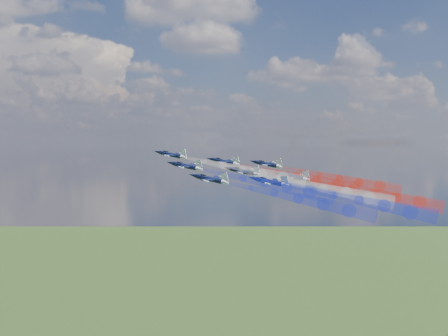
{
  "coord_description": "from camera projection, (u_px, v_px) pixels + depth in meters",
  "views": [
    {
      "loc": [
        -52.03,
        -140.89,
        151.5
      ],
      "look_at": [
        -19.75,
        13.18,
        144.34
      ],
      "focal_mm": 44.27,
      "sensor_mm": 36.0,
      "label": 1
    }
  ],
  "objects": [
    {
      "name": "trail_center_third",
      "position": [
        324.0,
        188.0,
        145.12
      ],
      "size": [
        31.51,
        24.66,
        10.1
      ],
      "primitive_type": null,
      "rotation": [
        0.17,
        -0.06,
        0.93
      ],
      "color": "white"
    },
    {
      "name": "jet_rear_right",
      "position": [
        292.0,
        176.0,
        158.51
      ],
      "size": [
        14.91,
        14.46,
        5.5
      ],
      "primitive_type": null,
      "rotation": [
        0.17,
        -0.06,
        0.93
      ],
      "color": "black"
    },
    {
      "name": "jet_center_third",
      "position": [
        243.0,
        171.0,
        154.32
      ],
      "size": [
        14.91,
        14.46,
        5.5
      ],
      "primitive_type": null,
      "rotation": [
        0.17,
        -0.06,
        0.93
      ],
      "color": "black"
    },
    {
      "name": "trail_rear_right",
      "position": [
        373.0,
        193.0,
        149.31
      ],
      "size": [
        31.51,
        24.66,
        10.1
      ],
      "primitive_type": null,
      "rotation": [
        0.17,
        -0.06,
        0.93
      ],
      "color": "red"
    },
    {
      "name": "jet_lead",
      "position": [
        171.0,
        155.0,
        163.97
      ],
      "size": [
        14.91,
        14.46,
        5.5
      ],
      "primitive_type": null,
      "rotation": [
        0.17,
        -0.06,
        0.93
      ],
      "color": "black"
    },
    {
      "name": "jet_inner_left",
      "position": [
        186.0,
        166.0,
        150.29
      ],
      "size": [
        14.91,
        14.46,
        5.5
      ],
      "primitive_type": null,
      "rotation": [
        0.17,
        -0.06,
        0.93
      ],
      "color": "black"
    },
    {
      "name": "jet_outer_left",
      "position": [
        210.0,
        179.0,
        137.97
      ],
      "size": [
        14.91,
        14.46,
        5.5
      ],
      "primitive_type": null,
      "rotation": [
        0.17,
        -0.06,
        0.93
      ],
      "color": "black"
    },
    {
      "name": "trail_outer_left",
      "position": [
        298.0,
        198.0,
        128.77
      ],
      "size": [
        31.51,
        24.66,
        10.1
      ],
      "primitive_type": null,
      "rotation": [
        0.17,
        -0.06,
        0.93
      ],
      "color": "#1828D3"
    },
    {
      "name": "trail_outer_right",
      "position": [
        339.0,
        178.0,
        165.05
      ],
      "size": [
        31.51,
        24.66,
        10.1
      ],
      "primitive_type": null,
      "rotation": [
        0.17,
        -0.06,
        0.93
      ],
      "color": "red"
    },
    {
      "name": "trail_inner_right",
      "position": [
        296.0,
        176.0,
        158.99
      ],
      "size": [
        31.51,
        24.66,
        10.1
      ],
      "primitive_type": null,
      "rotation": [
        0.17,
        -0.06,
        0.93
      ],
      "color": "red"
    },
    {
      "name": "trail_rear_left",
      "position": [
        359.0,
        200.0,
        133.46
      ],
      "size": [
        31.51,
        24.66,
        10.1
      ],
      "primitive_type": null,
      "rotation": [
        0.17,
        -0.06,
        0.93
      ],
      "color": "#1828D3"
    },
    {
      "name": "jet_inner_right",
      "position": [
        224.0,
        162.0,
        168.19
      ],
      "size": [
        14.91,
        14.46,
        5.5
      ],
      "primitive_type": null,
      "rotation": [
        0.17,
        -0.06,
        0.93
      ],
      "color": "black"
    },
    {
      "name": "jet_rear_left",
      "position": [
        270.0,
        182.0,
        142.66
      ],
      "size": [
        14.91,
        14.46,
        5.5
      ],
      "primitive_type": null,
      "rotation": [
        0.17,
        -0.06,
        0.93
      ],
      "color": "black"
    },
    {
      "name": "trail_inner_left",
      "position": [
        265.0,
        183.0,
        141.09
      ],
      "size": [
        31.51,
        24.66,
        10.1
      ],
      "primitive_type": null,
      "rotation": [
        0.17,
        -0.06,
        0.93
      ],
      "color": "#1828D3"
    },
    {
      "name": "trail_lead",
      "position": [
        242.0,
        169.0,
        154.77
      ],
      "size": [
        31.51,
        24.66,
        10.1
      ],
      "primitive_type": null,
      "rotation": [
        0.17,
        -0.06,
        0.93
      ],
      "color": "white"
    },
    {
      "name": "jet_outer_right",
      "position": [
        267.0,
        164.0,
        174.25
      ],
      "size": [
        14.91,
        14.46,
        5.5
      ],
      "primitive_type": null,
      "rotation": [
        0.17,
        -0.06,
        0.93
      ],
      "color": "black"
    }
  ]
}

